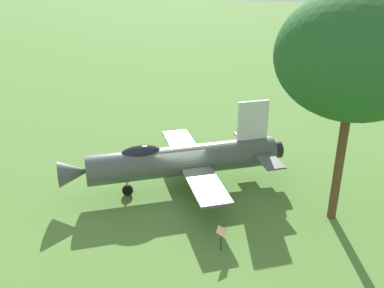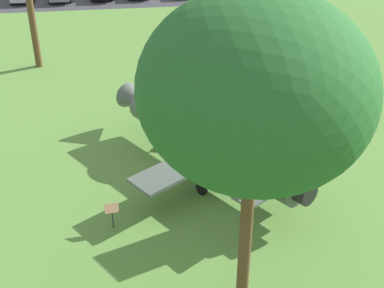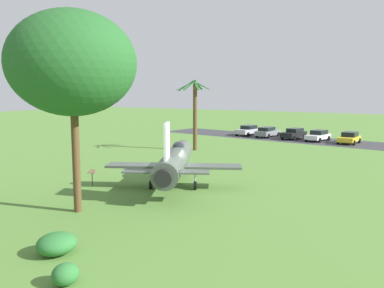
% 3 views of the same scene
% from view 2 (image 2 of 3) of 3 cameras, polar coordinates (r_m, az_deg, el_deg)
% --- Properties ---
extents(ground_plane, '(200.00, 200.00, 0.00)m').
position_cam_2_polar(ground_plane, '(26.73, 1.90, -2.93)').
color(ground_plane, '#568438').
extents(display_jet, '(12.02, 9.23, 4.89)m').
position_cam_2_polar(display_jet, '(26.00, 1.39, 0.73)').
color(display_jet, '#4C564C').
rests_on(display_jet, ground_plane).
extents(shade_tree, '(7.13, 6.86, 11.18)m').
position_cam_2_polar(shade_tree, '(15.62, 6.64, 5.66)').
color(shade_tree, brown).
rests_on(shade_tree, ground_plane).
extents(palm_tree, '(3.85, 3.66, 7.95)m').
position_cam_2_polar(palm_tree, '(38.56, -16.64, 13.57)').
color(palm_tree, brown).
rests_on(palm_tree, ground_plane).
extents(info_plaque, '(0.42, 0.61, 1.14)m').
position_cam_2_polar(info_plaque, '(23.04, -8.40, -7.02)').
color(info_plaque, '#333333').
rests_on(info_plaque, ground_plane).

